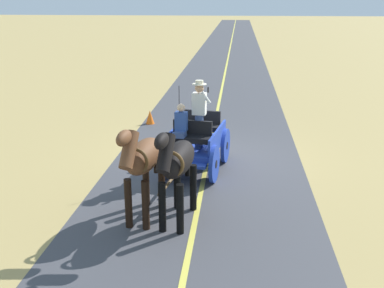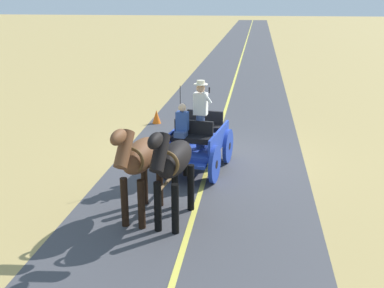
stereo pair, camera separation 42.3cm
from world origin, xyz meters
The scene contains 7 objects.
ground_plane centered at (0.00, 0.00, 0.00)m, with size 200.00×200.00×0.00m, color tan.
road_surface centered at (0.00, 0.00, 0.00)m, with size 5.34×160.00×0.01m, color #424247.
road_centre_stripe centered at (0.00, 0.00, 0.01)m, with size 0.12×160.00×0.00m, color #DBCC4C.
horse_drawn_carriage centered at (0.26, 1.07, 0.82)m, with size 1.76×4.51×2.50m.
horse_near_side centered at (0.37, 4.12, 1.32)m, with size 0.77×2.15×2.21m.
horse_off_side centered at (1.08, 4.01, 1.32)m, with size 0.76×2.15×2.21m.
traffic_cone centered at (2.38, -3.46, 0.25)m, with size 0.32×0.32×0.50m, color orange.
Camera 2 is at (-1.22, 12.60, 4.51)m, focal length 42.94 mm.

